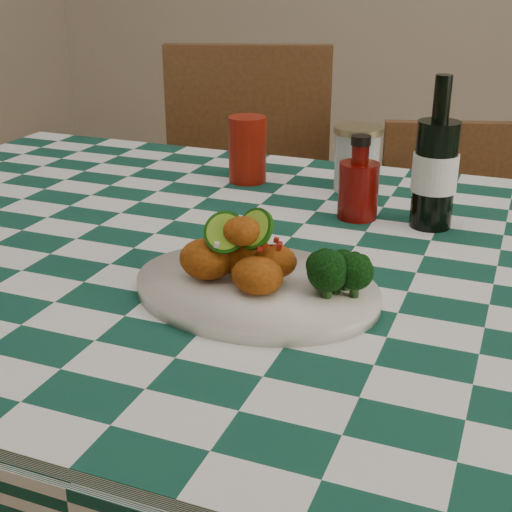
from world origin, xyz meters
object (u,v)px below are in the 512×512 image
at_px(red_tumbler, 247,149).
at_px(wooden_chair_left, 245,246).
at_px(ketchup_bottle, 359,177).
at_px(dining_table, 274,466).
at_px(wooden_chair_right, 459,305).
at_px(plate, 256,289).
at_px(mason_jar, 357,159).
at_px(fried_chicken_pile, 245,250).
at_px(beer_bottle, 437,153).

distance_m(red_tumbler, wooden_chair_left, 0.54).
bearing_deg(ketchup_bottle, dining_table, -110.83).
bearing_deg(wooden_chair_right, red_tumbler, -153.93).
distance_m(red_tumbler, ketchup_bottle, 0.28).
height_order(plate, ketchup_bottle, ketchup_bottle).
bearing_deg(wooden_chair_right, mason_jar, -135.26).
xyz_separation_m(red_tumbler, wooden_chair_left, (-0.16, 0.37, -0.36)).
distance_m(fried_chicken_pile, mason_jar, 0.49).
distance_m(plate, fried_chicken_pile, 0.05).
height_order(dining_table, plate, plate).
relative_size(beer_bottle, wooden_chair_left, 0.25).
relative_size(dining_table, wooden_chair_left, 1.70).
relative_size(red_tumbler, ketchup_bottle, 0.91).
distance_m(ketchup_bottle, wooden_chair_right, 0.69).
height_order(dining_table, ketchup_bottle, ketchup_bottle).
distance_m(fried_chicken_pile, wooden_chair_left, 0.97).
xyz_separation_m(plate, mason_jar, (0.01, 0.49, 0.05)).
bearing_deg(beer_bottle, mason_jar, 137.82).
height_order(dining_table, wooden_chair_right, wooden_chair_right).
bearing_deg(fried_chicken_pile, dining_table, 93.93).
height_order(dining_table, fried_chicken_pile, fried_chicken_pile).
height_order(dining_table, beer_bottle, beer_bottle).
xyz_separation_m(fried_chicken_pile, red_tumbler, (-0.19, 0.47, 0.00)).
distance_m(fried_chicken_pile, ketchup_bottle, 0.34).
bearing_deg(dining_table, wooden_chair_left, 116.12).
bearing_deg(red_tumbler, ketchup_bottle, -26.95).
distance_m(beer_bottle, wooden_chair_right, 0.71).
distance_m(beer_bottle, wooden_chair_left, 0.83).
bearing_deg(wooden_chair_right, fried_chicken_pile, -121.87).
distance_m(red_tumbler, wooden_chair_right, 0.71).
xyz_separation_m(fried_chicken_pile, wooden_chair_right, (0.21, 0.85, -0.44)).
xyz_separation_m(mason_jar, beer_bottle, (0.16, -0.14, 0.06)).
bearing_deg(dining_table, red_tumbler, 119.09).
distance_m(mason_jar, wooden_chair_left, 0.62).
bearing_deg(plate, dining_table, 99.55).
distance_m(dining_table, beer_bottle, 0.58).
bearing_deg(mason_jar, ketchup_bottle, -74.96).
relative_size(dining_table, wooden_chair_right, 2.03).
height_order(plate, mason_jar, mason_jar).
bearing_deg(wooden_chair_left, ketchup_bottle, -69.73).
bearing_deg(fried_chicken_pile, plate, 0.00).
xyz_separation_m(dining_table, wooden_chair_right, (0.22, 0.70, 0.02)).
relative_size(ketchup_bottle, mason_jar, 1.16).
height_order(plate, wooden_chair_left, wooden_chair_left).
bearing_deg(dining_table, plate, -80.45).
xyz_separation_m(wooden_chair_left, wooden_chair_right, (0.55, 0.02, -0.08)).
xyz_separation_m(plate, fried_chicken_pile, (-0.01, 0.00, 0.05)).
height_order(wooden_chair_left, wooden_chair_right, wooden_chair_left).
bearing_deg(plate, mason_jar, 89.06).
bearing_deg(ketchup_bottle, mason_jar, 105.04).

